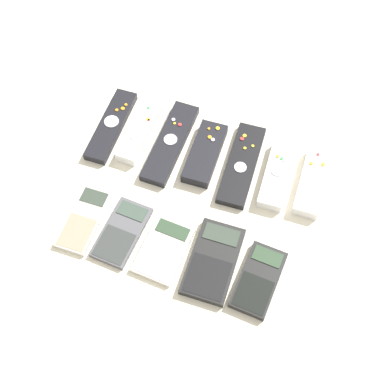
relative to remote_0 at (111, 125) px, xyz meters
The scene contains 13 objects.
ground_plane 0.26m from the remote_0, 29.68° to the right, with size 3.00×3.00×0.00m, color beige.
remote_0 is the anchor object (origin of this frame).
remote_1 0.07m from the remote_0, ahead, with size 0.04×0.15×0.03m.
remote_2 0.14m from the remote_0, ahead, with size 0.06×0.21×0.02m.
remote_3 0.21m from the remote_0, ahead, with size 0.06×0.15×0.03m.
remote_4 0.29m from the remote_0, ahead, with size 0.07×0.20×0.02m.
remote_5 0.37m from the remote_0, ahead, with size 0.06×0.16×0.02m.
remote_6 0.44m from the remote_0, ahead, with size 0.06×0.15×0.03m.
calculator_0 0.23m from the remote_0, 79.28° to the right, with size 0.07×0.14×0.01m.
calculator_1 0.26m from the remote_0, 61.36° to the right, with size 0.08×0.14×0.01m.
calculator_2 0.31m from the remote_0, 47.63° to the right, with size 0.09×0.13×0.01m.
calculator_3 0.38m from the remote_0, 35.95° to the right, with size 0.09×0.16×0.02m.
calculator_4 0.46m from the remote_0, 30.00° to the right, with size 0.08×0.14×0.02m.
Camera 1 is at (0.18, -0.48, 0.93)m, focal length 50.00 mm.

